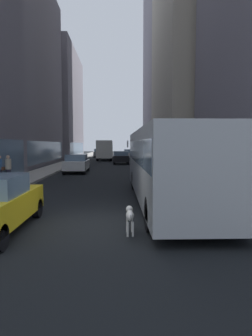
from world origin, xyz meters
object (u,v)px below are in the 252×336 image
at_px(dalmatian_dog, 130,215).
at_px(pedestrian_with_handbag, 0,169).
at_px(car_white_van, 77,163).
at_px(car_grey_wagon, 99,153).
at_px(box_truck, 105,149).
at_px(car_black_suv, 121,157).
at_px(traffic_light_near, 210,145).
at_px(car_silver_sedan, 129,154).
at_px(pedestrian_in_coat, 8,169).
at_px(transit_bus, 166,161).

xyz_separation_m(dalmatian_dog, pedestrian_with_handbag, (-7.26, 9.29, 0.50)).
bearing_deg(car_white_van, car_grey_wagon, 90.00).
height_order(car_white_van, car_grey_wagon, same).
height_order(box_truck, pedestrian_with_handbag, box_truck).
bearing_deg(car_black_suv, traffic_light_near, -81.17).
relative_size(car_grey_wagon, car_black_suv, 1.18).
relative_size(car_silver_sedan, pedestrian_in_coat, 2.70).
height_order(car_grey_wagon, car_silver_sedan, same).
bearing_deg(transit_bus, car_black_suv, 93.73).
bearing_deg(car_white_van, car_black_suv, 70.80).
xyz_separation_m(car_grey_wagon, traffic_light_near, (7.70, -42.73, 1.61)).
bearing_deg(car_white_van, dalmatian_dog, -77.47).
bearing_deg(transit_bus, car_white_van, 113.22).
bearing_deg(pedestrian_with_handbag, transit_bus, -28.84).
bearing_deg(car_black_suv, car_white_van, -109.20).
bearing_deg(transit_bus, dalmatian_dog, -111.80).
relative_size(car_silver_sedan, traffic_light_near, 1.34).
distance_m(dalmatian_dog, traffic_light_near, 6.64).
xyz_separation_m(box_truck, dalmatian_dog, (2.27, -37.64, -1.15)).
height_order(transit_bus, car_white_van, transit_bus).
bearing_deg(pedestrian_in_coat, car_silver_sedan, 75.34).
xyz_separation_m(car_silver_sedan, dalmatian_dog, (-1.73, -42.03, -0.31)).
distance_m(car_white_van, pedestrian_with_handbag, 8.78).
height_order(car_white_van, pedestrian_in_coat, pedestrian_in_coat).
xyz_separation_m(box_truck, pedestrian_with_handbag, (-5.00, -28.35, -0.65)).
bearing_deg(car_silver_sedan, car_white_van, -102.80).
bearing_deg(box_truck, pedestrian_with_handbag, -100.00).
height_order(car_black_suv, box_truck, box_truck).
bearing_deg(traffic_light_near, car_silver_sedan, 93.25).
xyz_separation_m(dalmatian_dog, traffic_light_near, (3.83, 5.06, 1.92)).
bearing_deg(pedestrian_in_coat, box_truck, 80.88).
bearing_deg(transit_bus, pedestrian_in_coat, 149.27).
distance_m(pedestrian_with_handbag, traffic_light_near, 11.96).
distance_m(box_truck, traffic_light_near, 33.16).
distance_m(car_grey_wagon, car_black_suv, 19.34).
height_order(dalmatian_dog, pedestrian_with_handbag, pedestrian_with_handbag).
height_order(transit_bus, pedestrian_in_coat, transit_bus).
height_order(car_white_van, traffic_light_near, traffic_light_near).
bearing_deg(transit_bus, pedestrian_with_handbag, 151.16).
height_order(car_black_suv, pedestrian_with_handbag, pedestrian_with_handbag).
height_order(car_black_suv, traffic_light_near, traffic_light_near).
bearing_deg(car_silver_sedan, transit_bus, -90.00).
xyz_separation_m(car_white_van, box_truck, (1.60, 20.25, 0.84)).
bearing_deg(dalmatian_dog, pedestrian_in_coat, 125.85).
bearing_deg(car_grey_wagon, pedestrian_with_handbag, -95.04).
relative_size(car_black_suv, box_truck, 0.53).
xyz_separation_m(car_grey_wagon, car_black_suv, (4.00, -18.92, -0.00)).
xyz_separation_m(car_white_van, car_black_suv, (4.00, 11.49, -0.00)).
bearing_deg(car_silver_sedan, traffic_light_near, -86.75).
bearing_deg(dalmatian_dog, transit_bus, 68.20).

